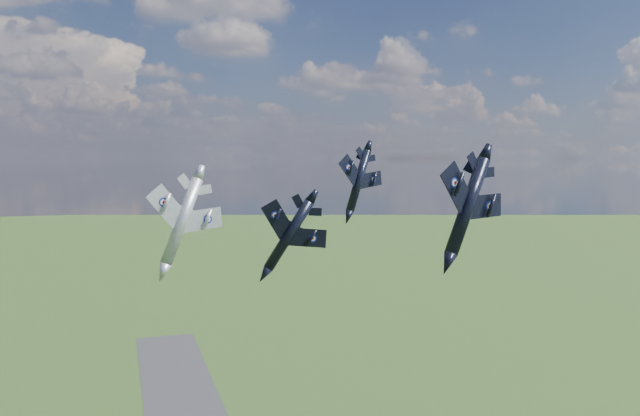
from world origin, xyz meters
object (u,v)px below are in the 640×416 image
object	(u,v)px
jet_lead_navy	(289,235)
jet_high_navy	(359,181)
jet_right_navy	(468,206)
jet_left_silver	(182,221)

from	to	relation	value
jet_lead_navy	jet_high_navy	size ratio (longest dim) A/B	0.89
jet_right_navy	jet_high_navy	distance (m)	47.24
jet_right_navy	jet_lead_navy	bearing A→B (deg)	108.15
jet_lead_navy	jet_high_navy	distance (m)	34.01
jet_high_navy	jet_lead_navy	bearing A→B (deg)	-146.76
jet_right_navy	jet_left_silver	bearing A→B (deg)	118.15
jet_high_navy	jet_right_navy	bearing A→B (deg)	-117.44
jet_right_navy	jet_left_silver	distance (m)	38.12
jet_lead_navy	jet_right_navy	distance (m)	24.85
jet_left_silver	jet_lead_navy	bearing A→B (deg)	-43.69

